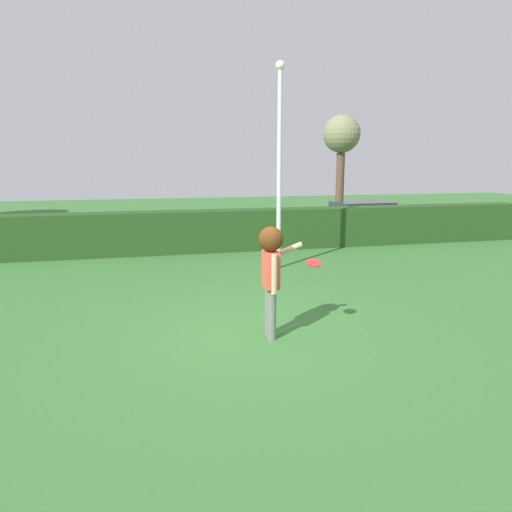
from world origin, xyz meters
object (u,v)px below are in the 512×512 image
(parked_car_green, at_px, (362,216))
(person, at_px, (271,265))
(lamppost, at_px, (279,156))
(bare_elm_tree, at_px, (341,139))
(frisbee, at_px, (314,263))

(parked_car_green, bearing_deg, person, -123.11)
(lamppost, relative_size, bare_elm_tree, 1.08)
(lamppost, bearing_deg, frisbee, -99.54)
(frisbee, xyz_separation_m, bare_elm_tree, (6.01, 12.71, 2.62))
(parked_car_green, relative_size, bare_elm_tree, 0.88)
(lamppost, bearing_deg, person, -107.64)
(bare_elm_tree, bearing_deg, lamppost, -123.24)
(frisbee, distance_m, bare_elm_tree, 14.31)
(lamppost, distance_m, bare_elm_tree, 9.55)
(person, relative_size, frisbee, 7.23)
(frisbee, relative_size, lamppost, 0.05)
(person, height_order, lamppost, lamppost)
(person, height_order, parked_car_green, person)
(lamppost, xyz_separation_m, parked_car_green, (5.01, 5.23, -2.26))
(person, xyz_separation_m, frisbee, (0.72, 0.01, -0.02))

